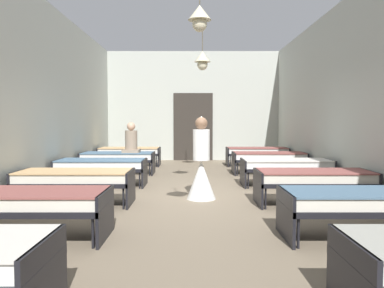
# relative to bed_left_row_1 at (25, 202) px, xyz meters

# --- Properties ---
(ground_plane) EXTENTS (6.69, 13.68, 0.10)m
(ground_plane) POSITION_rel_bed_left_row_1_xyz_m (2.00, 2.85, -0.49)
(ground_plane) COLOR #7A6B56
(room_shell) EXTENTS (6.49, 13.28, 3.88)m
(room_shell) POSITION_rel_bed_left_row_1_xyz_m (2.00, 4.20, 1.51)
(room_shell) COLOR #B2B7AD
(room_shell) RESTS_ON ground
(bed_left_row_1) EXTENTS (1.90, 0.84, 0.57)m
(bed_left_row_1) POSITION_rel_bed_left_row_1_xyz_m (0.00, 0.00, 0.00)
(bed_left_row_1) COLOR black
(bed_left_row_1) RESTS_ON ground
(bed_right_row_1) EXTENTS (1.90, 0.84, 0.57)m
(bed_right_row_1) POSITION_rel_bed_left_row_1_xyz_m (3.99, 0.00, 0.00)
(bed_right_row_1) COLOR black
(bed_right_row_1) RESTS_ON ground
(bed_left_row_2) EXTENTS (1.90, 0.84, 0.57)m
(bed_left_row_2) POSITION_rel_bed_left_row_1_xyz_m (0.00, 1.90, 0.00)
(bed_left_row_2) COLOR black
(bed_left_row_2) RESTS_ON ground
(bed_right_row_2) EXTENTS (1.90, 0.84, 0.57)m
(bed_right_row_2) POSITION_rel_bed_left_row_1_xyz_m (3.99, 1.90, 0.00)
(bed_right_row_2) COLOR black
(bed_right_row_2) RESTS_ON ground
(bed_left_row_3) EXTENTS (1.90, 0.84, 0.57)m
(bed_left_row_3) POSITION_rel_bed_left_row_1_xyz_m (0.00, 3.80, 0.00)
(bed_left_row_3) COLOR black
(bed_left_row_3) RESTS_ON ground
(bed_right_row_3) EXTENTS (1.90, 0.84, 0.57)m
(bed_right_row_3) POSITION_rel_bed_left_row_1_xyz_m (3.99, 3.80, 0.00)
(bed_right_row_3) COLOR black
(bed_right_row_3) RESTS_ON ground
(bed_left_row_4) EXTENTS (1.90, 0.84, 0.57)m
(bed_left_row_4) POSITION_rel_bed_left_row_1_xyz_m (0.00, 5.70, 0.00)
(bed_left_row_4) COLOR black
(bed_left_row_4) RESTS_ON ground
(bed_right_row_4) EXTENTS (1.90, 0.84, 0.57)m
(bed_right_row_4) POSITION_rel_bed_left_row_1_xyz_m (3.99, 5.70, 0.00)
(bed_right_row_4) COLOR black
(bed_right_row_4) RESTS_ON ground
(bed_left_row_5) EXTENTS (1.90, 0.84, 0.57)m
(bed_left_row_5) POSITION_rel_bed_left_row_1_xyz_m (0.00, 7.60, 0.00)
(bed_left_row_5) COLOR black
(bed_left_row_5) RESTS_ON ground
(bed_right_row_5) EXTENTS (1.90, 0.84, 0.57)m
(bed_right_row_5) POSITION_rel_bed_left_row_1_xyz_m (3.99, 7.60, 0.00)
(bed_right_row_5) COLOR black
(bed_right_row_5) RESTS_ON ground
(nurse_near_aisle) EXTENTS (0.52, 0.52, 1.49)m
(nurse_near_aisle) POSITION_rel_bed_left_row_1_xyz_m (2.12, 2.37, 0.09)
(nurse_near_aisle) COLOR white
(nurse_near_aisle) RESTS_ON ground
(patient_seated_primary) EXTENTS (0.44, 0.44, 0.80)m
(patient_seated_primary) POSITION_rel_bed_left_row_1_xyz_m (0.35, 5.70, 0.43)
(patient_seated_primary) COLOR gray
(patient_seated_primary) RESTS_ON bed_left_row_4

